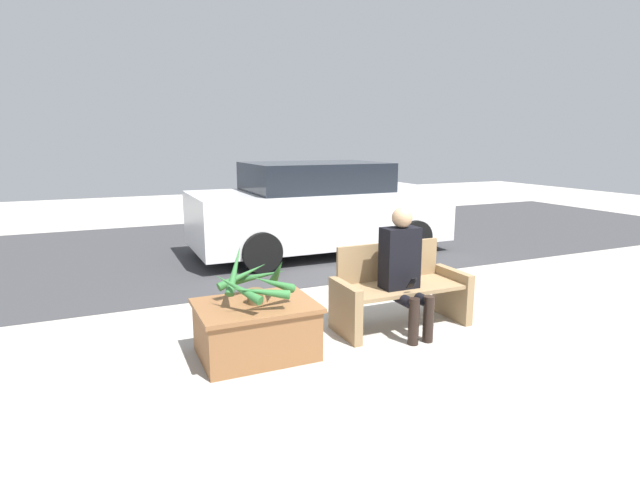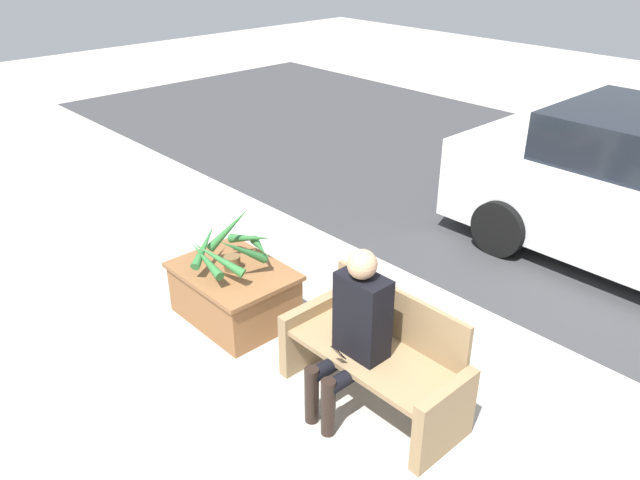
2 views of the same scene
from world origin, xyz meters
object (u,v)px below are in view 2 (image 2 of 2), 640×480
bench (377,357)px  person_seated (354,327)px  potted_plant (230,248)px  planter_box (234,292)px

bench → person_seated: 0.36m
person_seated → potted_plant: size_ratio=1.72×
bench → planter_box: 1.61m
person_seated → potted_plant: 1.54m
potted_plant → planter_box: bearing=87.4°
bench → planter_box: bench is taller
bench → potted_plant: size_ratio=1.90×
bench → potted_plant: (-1.60, -0.13, 0.32)m
bench → potted_plant: potted_plant is taller
person_seated → planter_box: bearing=178.0°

